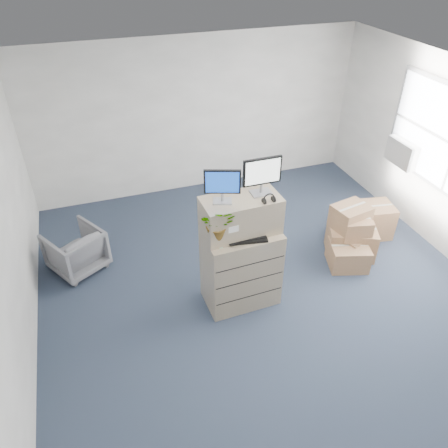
{
  "coord_description": "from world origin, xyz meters",
  "views": [
    {
      "loc": [
        -1.96,
        -3.76,
        4.31
      ],
      "look_at": [
        -0.54,
        0.4,
        1.22
      ],
      "focal_mm": 35.0,
      "sensor_mm": 36.0,
      "label": 1
    }
  ],
  "objects_px": {
    "filing_cabinet_lower": "(241,268)",
    "water_bottle": "(248,220)",
    "potted_plant": "(218,227)",
    "monitor_right": "(262,174)",
    "office_chair": "(76,249)",
    "monitor_left": "(222,184)",
    "keyboard": "(244,238)"
  },
  "relations": [
    {
      "from": "filing_cabinet_lower",
      "to": "water_bottle",
      "type": "height_order",
      "value": "water_bottle"
    },
    {
      "from": "potted_plant",
      "to": "monitor_right",
      "type": "bearing_deg",
      "value": 17.32
    },
    {
      "from": "potted_plant",
      "to": "office_chair",
      "type": "relative_size",
      "value": 0.73
    },
    {
      "from": "monitor_left",
      "to": "office_chair",
      "type": "xyz_separation_m",
      "value": [
        -1.82,
        1.32,
        -1.46
      ]
    },
    {
      "from": "filing_cabinet_lower",
      "to": "keyboard",
      "type": "relative_size",
      "value": 2.04
    },
    {
      "from": "monitor_left",
      "to": "monitor_right",
      "type": "relative_size",
      "value": 0.87
    },
    {
      "from": "filing_cabinet_lower",
      "to": "monitor_right",
      "type": "bearing_deg",
      "value": 16.18
    },
    {
      "from": "monitor_left",
      "to": "office_chair",
      "type": "distance_m",
      "value": 2.68
    },
    {
      "from": "filing_cabinet_lower",
      "to": "monitor_right",
      "type": "distance_m",
      "value": 1.33
    },
    {
      "from": "filing_cabinet_lower",
      "to": "water_bottle",
      "type": "relative_size",
      "value": 3.77
    },
    {
      "from": "monitor_right",
      "to": "potted_plant",
      "type": "relative_size",
      "value": 0.9
    },
    {
      "from": "monitor_left",
      "to": "monitor_right",
      "type": "distance_m",
      "value": 0.5
    },
    {
      "from": "monitor_left",
      "to": "office_chair",
      "type": "height_order",
      "value": "monitor_left"
    },
    {
      "from": "water_bottle",
      "to": "potted_plant",
      "type": "height_order",
      "value": "potted_plant"
    },
    {
      "from": "potted_plant",
      "to": "keyboard",
      "type": "bearing_deg",
      "value": -2.31
    },
    {
      "from": "water_bottle",
      "to": "office_chair",
      "type": "bearing_deg",
      "value": 148.07
    },
    {
      "from": "keyboard",
      "to": "office_chair",
      "type": "relative_size",
      "value": 0.75
    },
    {
      "from": "keyboard",
      "to": "office_chair",
      "type": "height_order",
      "value": "keyboard"
    },
    {
      "from": "filing_cabinet_lower",
      "to": "water_bottle",
      "type": "distance_m",
      "value": 0.71
    },
    {
      "from": "water_bottle",
      "to": "office_chair",
      "type": "relative_size",
      "value": 0.41
    },
    {
      "from": "keyboard",
      "to": "office_chair",
      "type": "bearing_deg",
      "value": 153.91
    },
    {
      "from": "filing_cabinet_lower",
      "to": "potted_plant",
      "type": "relative_size",
      "value": 2.09
    },
    {
      "from": "potted_plant",
      "to": "office_chair",
      "type": "height_order",
      "value": "potted_plant"
    },
    {
      "from": "filing_cabinet_lower",
      "to": "monitor_right",
      "type": "height_order",
      "value": "monitor_right"
    },
    {
      "from": "monitor_left",
      "to": "potted_plant",
      "type": "relative_size",
      "value": 0.79
    },
    {
      "from": "monitor_left",
      "to": "keyboard",
      "type": "relative_size",
      "value": 0.77
    },
    {
      "from": "monitor_right",
      "to": "office_chair",
      "type": "bearing_deg",
      "value": 150.9
    },
    {
      "from": "water_bottle",
      "to": "potted_plant",
      "type": "relative_size",
      "value": 0.56
    },
    {
      "from": "filing_cabinet_lower",
      "to": "office_chair",
      "type": "height_order",
      "value": "filing_cabinet_lower"
    },
    {
      "from": "monitor_left",
      "to": "keyboard",
      "type": "height_order",
      "value": "monitor_left"
    },
    {
      "from": "monitor_right",
      "to": "potted_plant",
      "type": "height_order",
      "value": "monitor_right"
    },
    {
      "from": "keyboard",
      "to": "water_bottle",
      "type": "xyz_separation_m",
      "value": [
        0.11,
        0.16,
        0.13
      ]
    }
  ]
}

